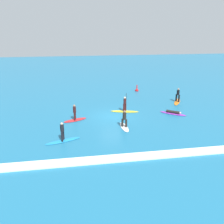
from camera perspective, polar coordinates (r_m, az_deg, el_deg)
name	(u,v)px	position (r m, az deg, el deg)	size (l,w,h in m)	color
ground_plane	(112,116)	(25.22, 0.00, -1.07)	(120.00, 120.00, 0.00)	#1E6B93
surfer_on_purple_board	(173,113)	(26.77, 14.90, -0.20)	(2.72, 2.31, 0.39)	purple
surfer_on_orange_board	(177,99)	(31.16, 15.93, 3.22)	(2.17, 3.08, 1.85)	orange
surfer_on_blue_board	(63,136)	(20.05, -12.11, -5.95)	(3.09, 1.60, 1.73)	#1E8CD1
surfer_on_white_board	(124,122)	(22.27, 3.07, -2.55)	(0.73, 2.45, 1.75)	white
surfer_on_red_board	(75,117)	(24.25, -9.19, -1.11)	(2.59, 1.63, 1.74)	red
surfer_on_yellow_board	(125,108)	(26.49, 3.17, 0.98)	(3.29, 1.41, 2.19)	yellow
marker_buoy	(137,90)	(35.62, 6.18, 5.43)	(0.51, 0.51, 1.10)	red
wave_crest	(130,157)	(17.40, 4.58, -11.12)	(25.47, 0.90, 0.18)	white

